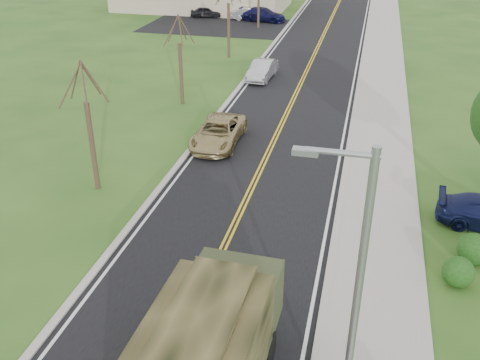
% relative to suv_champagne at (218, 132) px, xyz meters
% --- Properties ---
extents(road, '(8.00, 120.00, 0.01)m').
position_rel_suv_champagne_xyz_m(road, '(2.90, 23.77, -0.69)').
color(road, black).
rests_on(road, ground).
extents(curb_right, '(0.30, 120.00, 0.12)m').
position_rel_suv_champagne_xyz_m(curb_right, '(7.05, 23.77, -0.63)').
color(curb_right, '#9E998E').
rests_on(curb_right, ground).
extents(sidewalk_right, '(3.20, 120.00, 0.10)m').
position_rel_suv_champagne_xyz_m(sidewalk_right, '(8.80, 23.77, -0.64)').
color(sidewalk_right, '#9E998E').
rests_on(sidewalk_right, ground).
extents(curb_left, '(0.30, 120.00, 0.10)m').
position_rel_suv_champagne_xyz_m(curb_left, '(-1.25, 23.77, -0.64)').
color(curb_left, '#9E998E').
rests_on(curb_left, ground).
extents(street_light, '(1.65, 0.22, 8.00)m').
position_rel_suv_champagne_xyz_m(street_light, '(7.80, -16.73, 3.74)').
color(street_light, gray).
rests_on(street_light, ground).
extents(bare_tree_a, '(1.93, 2.26, 6.08)m').
position_rel_suv_champagne_xyz_m(bare_tree_a, '(-4.11, -6.23, 1.93)').
color(bare_tree_a, '#38281C').
rests_on(bare_tree_a, ground).
extents(bare_tree_b, '(1.83, 2.14, 5.73)m').
position_rel_suv_champagne_xyz_m(bare_tree_b, '(-4.11, 5.77, 1.78)').
color(bare_tree_b, '#38281C').
rests_on(bare_tree_b, ground).
extents(bare_tree_c, '(2.04, 2.39, 6.42)m').
position_rel_suv_champagne_xyz_m(bare_tree_c, '(-4.11, 17.77, 2.08)').
color(bare_tree_c, '#38281C').
rests_on(bare_tree_c, ground).
extents(bare_tree_d, '(1.88, 2.20, 5.91)m').
position_rel_suv_champagne_xyz_m(bare_tree_d, '(-4.11, 29.77, 1.86)').
color(bare_tree_d, '#38281C').
rests_on(bare_tree_d, ground).
extents(suv_champagne, '(2.32, 4.99, 1.38)m').
position_rel_suv_champagne_xyz_m(suv_champagne, '(0.00, 0.00, 0.00)').
color(suv_champagne, tan).
rests_on(suv_champagne, ground).
extents(sedan_silver, '(1.74, 4.26, 1.37)m').
position_rel_suv_champagne_xyz_m(sedan_silver, '(-0.10, 12.35, -0.00)').
color(sedan_silver, '#B2B2B7').
rests_on(sedan_silver, ground).
extents(lot_car_dark, '(3.69, 2.08, 1.19)m').
position_rel_suv_champagne_xyz_m(lot_car_dark, '(-10.99, 33.77, -0.10)').
color(lot_car_dark, black).
rests_on(lot_car_dark, ground).
extents(lot_car_silver, '(4.30, 1.67, 1.40)m').
position_rel_suv_champagne_xyz_m(lot_car_silver, '(-5.71, 33.49, 0.01)').
color(lot_car_silver, '#B6B7BB').
rests_on(lot_car_silver, ground).
extents(lot_car_navy, '(5.33, 2.86, 1.47)m').
position_rel_suv_champagne_xyz_m(lot_car_navy, '(-4.30, 33.21, 0.04)').
color(lot_car_navy, '#0F1039').
rests_on(lot_car_navy, ground).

